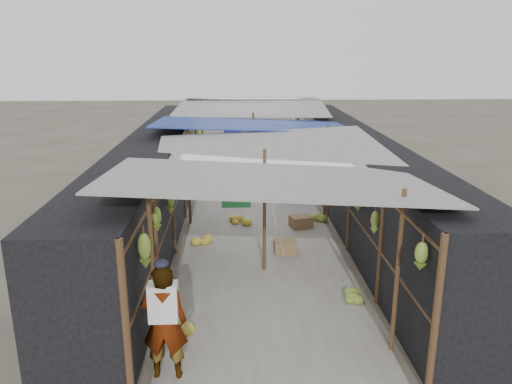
{
  "coord_description": "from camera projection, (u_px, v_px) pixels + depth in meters",
  "views": [
    {
      "loc": [
        -0.59,
        -6.68,
        4.49
      ],
      "look_at": [
        -0.1,
        4.65,
        1.25
      ],
      "focal_mm": 35.0,
      "sensor_mm": 36.0,
      "label": 1
    }
  ],
  "objects": [
    {
      "name": "stall_right",
      "position": [
        355.0,
        176.0,
        13.71
      ],
      "size": [
        1.4,
        15.0,
        2.3
      ],
      "primitive_type": "cube",
      "color": "black",
      "rests_on": "ground"
    },
    {
      "name": "floor_bananas",
      "position": [
        266.0,
        232.0,
        12.39
      ],
      "size": [
        3.87,
        10.58,
        0.32
      ],
      "color": "olive",
      "rests_on": "ground"
    },
    {
      "name": "ground",
      "position": [
        276.0,
        353.0,
        7.67
      ],
      "size": [
        80.0,
        80.0,
        0.0
      ],
      "primitive_type": "plane",
      "color": "#6B6356",
      "rests_on": "ground"
    },
    {
      "name": "crate_near",
      "position": [
        301.0,
        222.0,
        13.02
      ],
      "size": [
        0.63,
        0.55,
        0.32
      ],
      "primitive_type": "cube",
      "rotation": [
        0.0,
        0.0,
        0.28
      ],
      "color": "#966F4C",
      "rests_on": "ground"
    },
    {
      "name": "shopper_blue",
      "position": [
        256.0,
        164.0,
        16.81
      ],
      "size": [
        0.93,
        0.87,
        1.53
      ],
      "primitive_type": "imported",
      "rotation": [
        0.0,
        0.0,
        0.5
      ],
      "color": "#2141A7",
      "rests_on": "ground"
    },
    {
      "name": "vendor_elderly",
      "position": [
        164.0,
        322.0,
        6.89
      ],
      "size": [
        0.64,
        0.42,
        1.73
      ],
      "primitive_type": "imported",
      "rotation": [
        0.0,
        0.0,
        3.12
      ],
      "color": "silver",
      "rests_on": "ground"
    },
    {
      "name": "hanging_bananas",
      "position": [
        255.0,
        160.0,
        13.18
      ],
      "size": [
        3.95,
        14.12,
        0.81
      ],
      "color": "olive",
      "rests_on": "ground"
    },
    {
      "name": "crate_back",
      "position": [
        232.0,
        171.0,
        18.54
      ],
      "size": [
        0.51,
        0.44,
        0.29
      ],
      "primitive_type": "cube",
      "rotation": [
        0.0,
        0.0,
        0.13
      ],
      "color": "#966F4C",
      "rests_on": "ground"
    },
    {
      "name": "black_basin",
      "position": [
        288.0,
        195.0,
        15.69
      ],
      "size": [
        0.57,
        0.57,
        0.17
      ],
      "primitive_type": "cylinder",
      "color": "black",
      "rests_on": "ground"
    },
    {
      "name": "vendor_seated",
      "position": [
        283.0,
        184.0,
        15.36
      ],
      "size": [
        0.47,
        0.7,
        1.0
      ],
      "primitive_type": "imported",
      "rotation": [
        0.0,
        0.0,
        -1.73
      ],
      "color": "#534F48",
      "rests_on": "ground"
    },
    {
      "name": "market_canopy",
      "position": [
        257.0,
        129.0,
        13.58
      ],
      "size": [
        5.62,
        15.2,
        2.77
      ],
      "color": "brown",
      "rests_on": "ground"
    },
    {
      "name": "stall_left",
      "position": [
        157.0,
        178.0,
        13.49
      ],
      "size": [
        1.4,
        15.0,
        2.3
      ],
      "primitive_type": "cube",
      "color": "black",
      "rests_on": "ground"
    },
    {
      "name": "crate_mid",
      "position": [
        285.0,
        247.0,
        11.41
      ],
      "size": [
        0.5,
        0.4,
        0.3
      ],
      "primitive_type": "cube",
      "rotation": [
        0.0,
        0.0,
        0.0
      ],
      "color": "#966F4C",
      "rests_on": "ground"
    },
    {
      "name": "aisle_slab",
      "position": [
        257.0,
        216.0,
        13.91
      ],
      "size": [
        3.6,
        16.0,
        0.02
      ],
      "primitive_type": "cube",
      "color": "#9E998E",
      "rests_on": "ground"
    }
  ]
}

